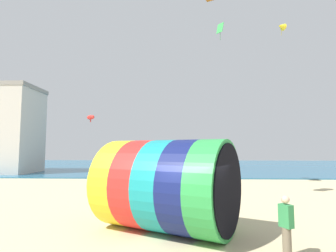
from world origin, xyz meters
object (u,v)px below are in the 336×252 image
object	(u,v)px
giant_inflatable_tube	(167,185)
kite_green_diamond	(220,28)
kite_handler	(286,226)
bystander_near_water	(113,176)
kite_red_parafoil	(91,117)
kite_yellow_delta	(281,26)

from	to	relation	value
giant_inflatable_tube	kite_green_diamond	distance (m)	16.58
giant_inflatable_tube	kite_handler	world-z (taller)	giant_inflatable_tube
giant_inflatable_tube	bystander_near_water	world-z (taller)	giant_inflatable_tube
kite_green_diamond	kite_handler	bearing A→B (deg)	-92.49
kite_red_parafoil	bystander_near_water	bearing A→B (deg)	-53.75
kite_yellow_delta	kite_handler	bearing A→B (deg)	-112.39
kite_green_diamond	giant_inflatable_tube	bearing A→B (deg)	-109.50
kite_red_parafoil	kite_green_diamond	size ratio (longest dim) A/B	0.94
kite_handler	kite_red_parafoil	xyz separation A→B (m)	(-11.36, 17.18, 5.16)
bystander_near_water	kite_handler	bearing A→B (deg)	-57.58
kite_handler	kite_red_parafoil	size ratio (longest dim) A/B	1.22
kite_handler	bystander_near_water	world-z (taller)	bystander_near_water
giant_inflatable_tube	kite_yellow_delta	world-z (taller)	kite_yellow_delta
kite_green_diamond	kite_yellow_delta	world-z (taller)	kite_yellow_delta
giant_inflatable_tube	kite_red_parafoil	bearing A→B (deg)	118.11
kite_green_diamond	bystander_near_water	xyz separation A→B (m)	(-8.59, -1.07, -12.16)
kite_yellow_delta	kite_red_parafoil	bearing A→B (deg)	-175.75
giant_inflatable_tube	kite_handler	distance (m)	4.21
kite_red_parafoil	kite_yellow_delta	xyz separation A→B (m)	(19.02, 1.41, 9.47)
kite_handler	kite_green_diamond	xyz separation A→B (m)	(0.59, 13.66, 12.19)
kite_handler	kite_red_parafoil	distance (m)	21.23
giant_inflatable_tube	bystander_near_water	distance (m)	11.28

